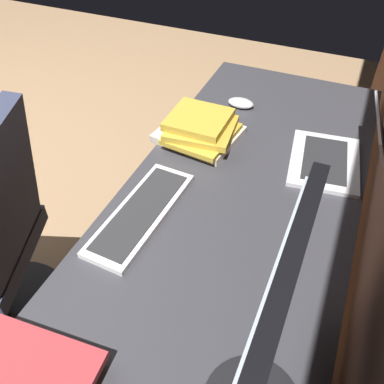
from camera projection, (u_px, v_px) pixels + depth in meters
desk at (209, 271)px, 1.15m from camera, size 2.22×0.71×0.73m
monitor_primary at (265, 348)px, 0.66m from camera, size 0.55×0.20×0.42m
laptop_leftmost at (347, 155)px, 1.35m from camera, size 0.34×0.35×0.21m
keyboard_main at (141, 213)px, 1.21m from camera, size 0.43×0.16×0.02m
mouse_main at (241, 103)px, 1.65m from camera, size 0.06×0.10×0.03m
book_stack_near at (200, 129)px, 1.47m from camera, size 0.29×0.30×0.10m
book_stack_far at (22, 383)px, 0.84m from camera, size 0.24×0.31×0.05m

